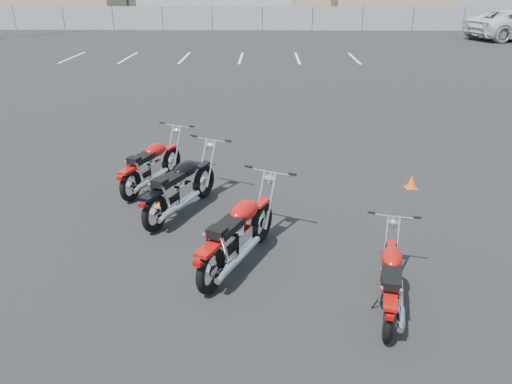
{
  "coord_description": "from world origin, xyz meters",
  "views": [
    {
      "loc": [
        0.36,
        -7.05,
        3.96
      ],
      "look_at": [
        0.2,
        0.6,
        0.65
      ],
      "focal_mm": 35.0,
      "sensor_mm": 36.0,
      "label": 1
    }
  ],
  "objects_px": {
    "motorcycle_third_red": "(239,233)",
    "motorcycle_rear_red": "(391,280)",
    "motorcycle_front_red": "(152,165)",
    "motorcycle_second_black": "(181,187)"
  },
  "relations": [
    {
      "from": "motorcycle_rear_red",
      "to": "motorcycle_second_black",
      "type": "bearing_deg",
      "value": 138.42
    },
    {
      "from": "motorcycle_front_red",
      "to": "motorcycle_third_red",
      "type": "bearing_deg",
      "value": -57.16
    },
    {
      "from": "motorcycle_front_red",
      "to": "motorcycle_rear_red",
      "type": "distance_m",
      "value": 5.55
    },
    {
      "from": "motorcycle_rear_red",
      "to": "motorcycle_third_red",
      "type": "bearing_deg",
      "value": 152.83
    },
    {
      "from": "motorcycle_front_red",
      "to": "motorcycle_second_black",
      "type": "xyz_separation_m",
      "value": [
        0.78,
        -1.2,
        0.03
      ]
    },
    {
      "from": "motorcycle_third_red",
      "to": "motorcycle_rear_red",
      "type": "relative_size",
      "value": 1.2
    },
    {
      "from": "motorcycle_front_red",
      "to": "motorcycle_second_black",
      "type": "height_order",
      "value": "motorcycle_second_black"
    },
    {
      "from": "motorcycle_second_black",
      "to": "motorcycle_third_red",
      "type": "relative_size",
      "value": 0.99
    },
    {
      "from": "motorcycle_front_red",
      "to": "motorcycle_rear_red",
      "type": "relative_size",
      "value": 1.14
    },
    {
      "from": "motorcycle_third_red",
      "to": "motorcycle_front_red",
      "type": "bearing_deg",
      "value": 122.84
    }
  ]
}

